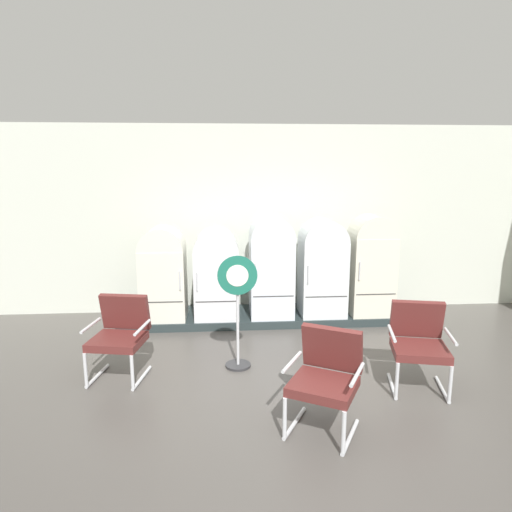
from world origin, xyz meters
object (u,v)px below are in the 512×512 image
refrigerator_2 (271,263)px  armchair_left (120,332)px  refrigerator_3 (322,265)px  refrigerator_0 (163,271)px  armchair_right (419,340)px  sign_stand (238,312)px  refrigerator_4 (371,262)px  refrigerator_1 (216,271)px  armchair_center (326,374)px

refrigerator_2 → armchair_left: size_ratio=1.66×
refrigerator_2 → refrigerator_3: refrigerator_2 is taller
refrigerator_0 → refrigerator_3: refrigerator_3 is taller
armchair_right → sign_stand: bearing=162.5°
refrigerator_3 → refrigerator_4: 0.78m
refrigerator_3 → refrigerator_4: bearing=-2.4°
refrigerator_4 → armchair_right: bearing=-94.3°
armchair_right → refrigerator_1: bearing=135.4°
armchair_right → armchair_center: (-1.23, -0.75, 0.00)m
refrigerator_4 → armchair_right: 2.28m
refrigerator_1 → armchair_center: refrigerator_1 is taller
sign_stand → armchair_left: bearing=-175.3°
refrigerator_4 → armchair_center: bearing=-115.2°
armchair_left → armchair_right: (3.43, -0.52, 0.00)m
refrigerator_3 → armchair_right: 2.38m
refrigerator_1 → refrigerator_3: (1.69, -0.01, 0.08)m
refrigerator_0 → armchair_left: size_ratio=1.49×
refrigerator_4 → armchair_center: 3.32m
refrigerator_3 → armchair_right: size_ratio=1.60×
refrigerator_0 → armchair_center: refrigerator_0 is taller
refrigerator_1 → refrigerator_3: bearing=-0.2°
refrigerator_0 → sign_stand: (1.10, -1.61, -0.16)m
refrigerator_0 → refrigerator_1: (0.82, 0.02, -0.02)m
refrigerator_1 → armchair_left: size_ratio=1.46×
refrigerator_1 → armchair_right: size_ratio=1.46×
refrigerator_0 → refrigerator_3: 2.51m
refrigerator_1 → armchair_right: refrigerator_1 is taller
refrigerator_2 → refrigerator_4: size_ratio=1.00×
armchair_left → refrigerator_4: bearing=25.4°
refrigerator_0 → refrigerator_3: (2.51, 0.01, 0.05)m
refrigerator_3 → armchair_left: bearing=-148.2°
armchair_center → sign_stand: 1.61m
refrigerator_1 → refrigerator_4: bearing=-0.9°
refrigerator_1 → armchair_right: 3.25m
refrigerator_0 → refrigerator_2: refrigerator_2 is taller
armchair_left → armchair_right: bearing=-8.6°
armchair_center → refrigerator_2: bearing=93.8°
refrigerator_2 → sign_stand: refrigerator_2 is taller
armchair_right → armchair_center: 1.44m
sign_stand → armchair_center: bearing=-60.4°
refrigerator_0 → refrigerator_3: bearing=0.3°
refrigerator_3 → armchair_right: refrigerator_3 is taller
refrigerator_0 → refrigerator_4: (3.29, -0.02, 0.09)m
armchair_left → refrigerator_2: bearing=41.3°
refrigerator_2 → refrigerator_4: (1.60, -0.04, -0.00)m
refrigerator_1 → armchair_center: 3.22m
refrigerator_0 → armchair_center: bearing=-57.8°
refrigerator_3 → armchair_left: 3.33m
refrigerator_4 → armchair_center: size_ratio=1.65×
refrigerator_2 → armchair_right: 2.72m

